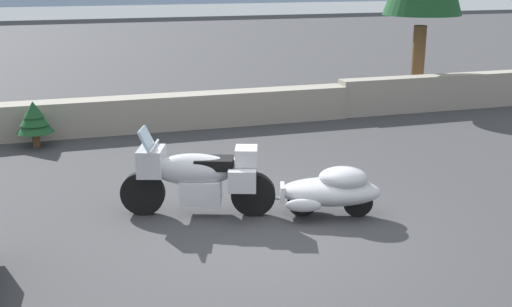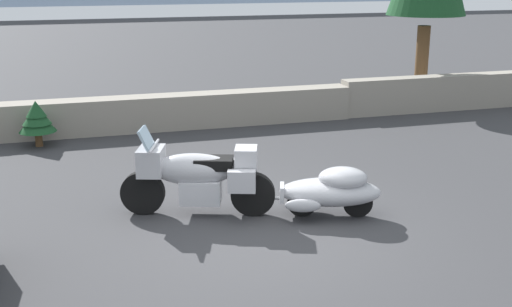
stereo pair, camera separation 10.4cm
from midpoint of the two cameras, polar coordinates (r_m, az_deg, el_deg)
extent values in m
plane|color=#38383A|center=(8.98, 0.68, -7.17)|extent=(80.00, 80.00, 0.00)
cube|color=gray|center=(14.79, -6.89, 3.77)|extent=(8.00, 0.60, 0.78)
cube|color=gray|center=(17.96, 19.18, 5.39)|extent=(8.00, 0.46, 0.90)
cylinder|color=black|center=(9.70, -10.37, -3.51)|extent=(0.67, 0.34, 0.66)
cylinder|color=black|center=(9.51, -0.56, -3.65)|extent=(0.67, 0.34, 0.66)
cube|color=silver|center=(9.55, -5.23, -3.32)|extent=(0.71, 0.61, 0.36)
ellipsoid|color=#B2B2B7|center=(9.45, -5.88, -1.42)|extent=(1.28, 0.80, 0.48)
cube|color=#B2B2B7|center=(9.52, -9.64, -0.70)|extent=(0.51, 0.61, 0.40)
cube|color=#9EB7C6|center=(9.44, -10.03, 1.22)|extent=(0.32, 0.48, 0.34)
cube|color=black|center=(9.39, -4.08, -0.86)|extent=(0.65, 0.52, 0.16)
cube|color=#B2B2B7|center=(9.33, -1.19, -0.30)|extent=(0.43, 0.48, 0.28)
cube|color=#B2B2B7|center=(9.13, -1.57, -2.52)|extent=(0.43, 0.28, 0.32)
cube|color=#B2B2B7|center=(9.70, -1.40, -1.37)|extent=(0.43, 0.28, 0.32)
cylinder|color=silver|center=(9.44, -9.40, 0.64)|extent=(0.26, 0.68, 0.04)
cylinder|color=silver|center=(9.61, -10.15, -2.12)|extent=(0.26, 0.15, 0.54)
cylinder|color=black|center=(9.55, 3.84, -4.30)|extent=(0.45, 0.23, 0.44)
cylinder|color=black|center=(9.62, 8.76, -4.30)|extent=(0.45, 0.23, 0.44)
ellipsoid|color=#B2B2B7|center=(9.52, 6.34, -3.40)|extent=(1.64, 1.12, 0.40)
ellipsoid|color=#B2B2B7|center=(9.47, 7.47, -2.15)|extent=(0.86, 0.76, 0.32)
cube|color=silver|center=(9.49, 2.06, -3.50)|extent=(0.16, 0.32, 0.24)
ellipsoid|color=#B2B2B7|center=(9.23, 3.92, -4.65)|extent=(0.54, 0.30, 0.20)
ellipsoid|color=#B2B2B7|center=(9.83, 3.77, -3.31)|extent=(0.54, 0.30, 0.20)
cylinder|color=silver|center=(9.53, -0.30, -3.99)|extent=(0.68, 0.27, 0.05)
cylinder|color=brown|center=(17.87, 14.08, 7.69)|extent=(0.34, 0.34, 2.09)
cylinder|color=brown|center=(13.95, -19.22, 1.12)|extent=(0.15, 0.15, 0.28)
cone|color=#194723|center=(13.85, -19.37, 2.69)|extent=(0.76, 0.76, 0.44)
cone|color=#194723|center=(13.83, -19.42, 3.22)|extent=(0.59, 0.59, 0.38)
cone|color=#194723|center=(13.80, -19.47, 3.75)|extent=(0.42, 0.42, 0.33)
camera|label=1|loc=(0.05, -90.31, -0.09)|focal=44.83mm
camera|label=2|loc=(0.05, 89.69, 0.09)|focal=44.83mm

